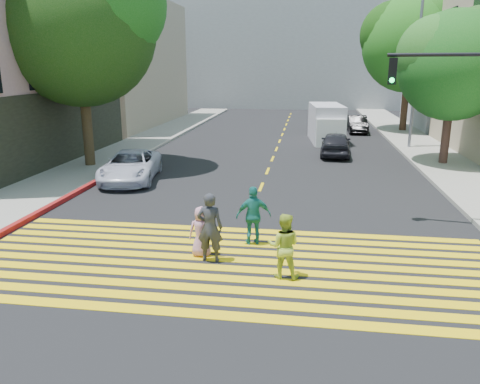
% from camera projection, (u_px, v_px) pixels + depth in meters
% --- Properties ---
extents(ground, '(120.00, 120.00, 0.00)m').
position_uv_depth(ground, '(221.00, 287.00, 10.43)').
color(ground, black).
extents(sidewalk_left, '(3.00, 40.00, 0.15)m').
position_uv_depth(sidewalk_left, '(159.00, 135.00, 32.60)').
color(sidewalk_left, gray).
rests_on(sidewalk_left, ground).
extents(sidewalk_right, '(3.00, 60.00, 0.15)m').
position_uv_depth(sidewalk_right, '(441.00, 162.00, 23.55)').
color(sidewalk_right, gray).
rests_on(sidewalk_right, ground).
extents(curb_red, '(0.20, 8.00, 0.16)m').
position_uv_depth(curb_red, '(65.00, 198.00, 17.09)').
color(curb_red, maroon).
rests_on(curb_red, ground).
extents(crosswalk, '(13.40, 5.30, 0.01)m').
position_uv_depth(crosswalk, '(230.00, 264.00, 11.64)').
color(crosswalk, yellow).
rests_on(crosswalk, ground).
extents(lane_line, '(0.12, 34.40, 0.01)m').
position_uv_depth(lane_line, '(281.00, 138.00, 31.91)').
color(lane_line, yellow).
rests_on(lane_line, ground).
extents(building_left_tan, '(12.00, 16.00, 10.00)m').
position_uv_depth(building_left_tan, '(90.00, 63.00, 38.08)').
color(building_left_tan, tan).
rests_on(building_left_tan, ground).
extents(backdrop_block, '(30.00, 8.00, 12.00)m').
position_uv_depth(backdrop_block, '(295.00, 55.00, 54.70)').
color(backdrop_block, gray).
rests_on(backdrop_block, ground).
extents(tree_left, '(8.56, 8.15, 9.99)m').
position_uv_depth(tree_left, '(80.00, 20.00, 20.89)').
color(tree_left, '#352512').
rests_on(tree_left, ground).
extents(tree_right_near, '(5.78, 5.30, 7.45)m').
position_uv_depth(tree_right_near, '(456.00, 60.00, 21.78)').
color(tree_right_near, '#36221E').
rests_on(tree_right_near, ground).
extents(tree_right_far, '(8.76, 8.43, 9.73)m').
position_uv_depth(tree_right_far, '(412.00, 39.00, 33.04)').
color(tree_right_far, '#422D1D').
rests_on(tree_right_far, ground).
extents(pedestrian_man, '(0.65, 0.43, 1.78)m').
position_uv_depth(pedestrian_man, '(210.00, 227.00, 11.63)').
color(pedestrian_man, '#2A2C33').
rests_on(pedestrian_man, ground).
extents(pedestrian_woman, '(0.78, 0.62, 1.55)m').
position_uv_depth(pedestrian_woman, '(284.00, 246.00, 10.73)').
color(pedestrian_woman, '#A5BD37').
rests_on(pedestrian_woman, ground).
extents(pedestrian_child, '(0.70, 0.51, 1.32)m').
position_uv_depth(pedestrian_child, '(201.00, 232.00, 12.00)').
color(pedestrian_child, '#BD7F9E').
rests_on(pedestrian_child, ground).
extents(pedestrian_extra, '(1.03, 0.64, 1.64)m').
position_uv_depth(pedestrian_extra, '(254.00, 216.00, 12.75)').
color(pedestrian_extra, '#1C7473').
rests_on(pedestrian_extra, ground).
extents(white_sedan, '(2.79, 4.83, 1.27)m').
position_uv_depth(white_sedan, '(131.00, 166.00, 19.93)').
color(white_sedan, silver).
rests_on(white_sedan, ground).
extents(dark_car_near, '(1.78, 3.97, 1.32)m').
position_uv_depth(dark_car_near, '(336.00, 144.00, 25.42)').
color(dark_car_near, black).
rests_on(dark_car_near, ground).
extents(silver_car, '(2.52, 5.23, 1.47)m').
position_uv_depth(silver_car, '(327.00, 119.00, 36.73)').
color(silver_car, '#979A9E').
rests_on(silver_car, ground).
extents(dark_car_parked, '(1.32, 3.75, 1.23)m').
position_uv_depth(dark_car_parked, '(357.00, 124.00, 34.29)').
color(dark_car_parked, black).
rests_on(dark_car_parked, ground).
extents(white_van, '(2.31, 5.13, 2.35)m').
position_uv_depth(white_van, '(326.00, 124.00, 30.10)').
color(white_van, silver).
rests_on(white_van, ground).
extents(traffic_signal, '(3.69, 0.70, 5.44)m').
position_uv_depth(traffic_signal, '(479.00, 112.00, 13.26)').
color(traffic_signal, black).
rests_on(traffic_signal, ground).
extents(street_lamp, '(2.07, 0.36, 9.16)m').
position_uv_depth(street_lamp, '(414.00, 57.00, 26.21)').
color(street_lamp, slate).
rests_on(street_lamp, ground).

